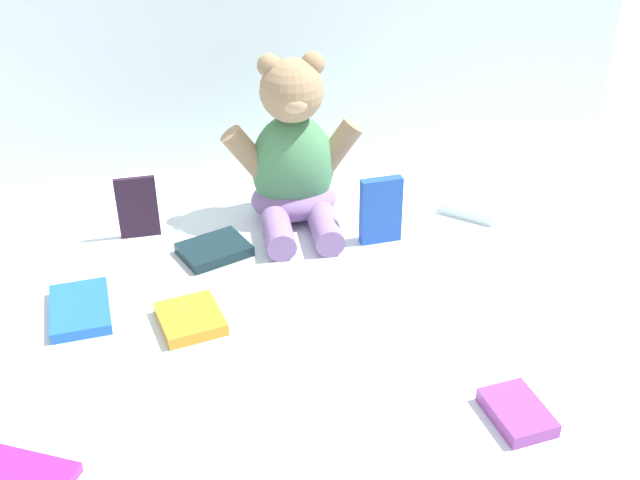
{
  "coord_description": "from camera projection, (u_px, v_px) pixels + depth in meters",
  "views": [
    {
      "loc": [
        -0.26,
        -1.05,
        0.7
      ],
      "look_at": [
        0.01,
        -0.1,
        0.1
      ],
      "focal_mm": 43.44,
      "sensor_mm": 36.0,
      "label": 1
    }
  ],
  "objects": [
    {
      "name": "book_case_5",
      "position": [
        80.0,
        309.0,
        1.16
      ],
      "size": [
        0.09,
        0.13,
        0.02
      ],
      "primitive_type": "cube",
      "rotation": [
        0.0,
        0.0,
        0.01
      ],
      "color": "blue",
      "rests_on": "ground_plane"
    },
    {
      "name": "book_case_7",
      "position": [
        472.0,
        208.0,
        1.42
      ],
      "size": [
        0.12,
        0.12,
        0.02
      ],
      "primitive_type": "cube",
      "rotation": [
        0.0,
        0.0,
        0.77
      ],
      "color": "white",
      "rests_on": "ground_plane"
    },
    {
      "name": "book_case_4",
      "position": [
        138.0,
        207.0,
        1.33
      ],
      "size": [
        0.07,
        0.01,
        0.11
      ],
      "primitive_type": "cube",
      "rotation": [
        0.01,
        0.0,
        -0.05
      ],
      "color": "black",
      "rests_on": "ground_plane"
    },
    {
      "name": "ground_plane",
      "position": [
        298.0,
        262.0,
        1.28
      ],
      "size": [
        3.2,
        3.2,
        0.0
      ],
      "primitive_type": "plane",
      "color": "silver"
    },
    {
      "name": "book_case_0",
      "position": [
        214.0,
        250.0,
        1.3
      ],
      "size": [
        0.13,
        0.11,
        0.02
      ],
      "primitive_type": "cube",
      "rotation": [
        0.0,
        0.0,
        1.87
      ],
      "color": "#11262D",
      "rests_on": "ground_plane"
    },
    {
      "name": "book_case_1",
      "position": [
        15.0,
        477.0,
        0.89
      ],
      "size": [
        0.15,
        0.13,
        0.01
      ],
      "primitive_type": "cube",
      "rotation": [
        0.0,
        0.0,
        4.16
      ],
      "color": "purple",
      "rests_on": "ground_plane"
    },
    {
      "name": "book_case_3",
      "position": [
        190.0,
        319.0,
        1.14
      ],
      "size": [
        0.1,
        0.11,
        0.02
      ],
      "primitive_type": "cube",
      "rotation": [
        0.0,
        0.0,
        0.14
      ],
      "color": "orange",
      "rests_on": "ground_plane"
    },
    {
      "name": "book_case_6",
      "position": [
        517.0,
        412.0,
        0.97
      ],
      "size": [
        0.07,
        0.1,
        0.02
      ],
      "primitive_type": "cube",
      "rotation": [
        0.0,
        0.0,
        0.05
      ],
      "color": "purple",
      "rests_on": "ground_plane"
    },
    {
      "name": "teddy_bear",
      "position": [
        293.0,
        161.0,
        1.36
      ],
      "size": [
        0.25,
        0.23,
        0.3
      ],
      "rotation": [
        0.0,
        0.0,
        -0.11
      ],
      "color": "#4C8C59",
      "rests_on": "ground_plane"
    },
    {
      "name": "book_case_2",
      "position": [
        381.0,
        210.0,
        1.31
      ],
      "size": [
        0.07,
        0.02,
        0.12
      ],
      "primitive_type": "cube",
      "rotation": [
        -0.02,
        0.0,
        -0.0
      ],
      "color": "#1F4DB3",
      "rests_on": "ground_plane"
    }
  ]
}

